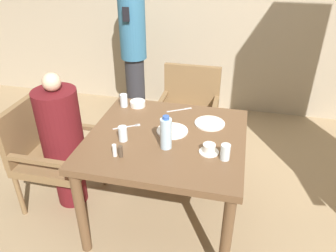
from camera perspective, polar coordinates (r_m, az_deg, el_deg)
ground_plane at (r=2.75m, az=-0.25°, el=-15.10°), size 16.00×16.00×0.00m
dining_table at (r=2.33m, az=-0.29°, el=-3.79°), size 1.08×1.02×0.75m
chair_left_side at (r=2.77m, az=-20.05°, el=-3.86°), size 0.56×0.56×0.87m
diner_in_left_chair at (r=2.65m, az=-17.84°, el=-2.53°), size 0.32×0.32×1.14m
chair_far_side at (r=3.20m, az=3.57°, el=2.90°), size 0.56×0.56×0.87m
standing_host at (r=3.69m, az=-6.04°, el=13.40°), size 0.28×0.32×1.66m
plate_main_left at (r=2.32m, az=0.76°, el=-0.85°), size 0.22×0.22×0.01m
plate_main_right at (r=2.43m, az=7.27°, el=0.47°), size 0.22×0.22×0.01m
teacup_with_saucer at (r=2.11m, az=7.16°, el=-3.99°), size 0.13×0.13×0.06m
bowl_small at (r=2.68m, az=-5.29°, el=3.93°), size 0.12×0.12×0.04m
water_bottle at (r=2.10m, az=-0.35°, el=-1.24°), size 0.08×0.08×0.23m
glass_tall_near at (r=2.05m, az=9.95°, el=-4.49°), size 0.06×0.06×0.10m
glass_tall_mid at (r=2.22m, az=-7.87°, el=-1.32°), size 0.06×0.06×0.10m
glass_tall_far at (r=2.67m, az=-7.71°, el=4.44°), size 0.06×0.06×0.10m
salt_shaker at (r=2.08m, az=-9.28°, el=-4.21°), size 0.03×0.03×0.08m
pepper_shaker at (r=2.07m, az=-8.26°, el=-4.41°), size 0.03×0.03×0.08m
fork_beside_plate at (r=2.40m, az=-6.71°, el=-0.05°), size 0.18×0.12×0.00m
knife_beside_plate at (r=2.61m, az=2.17°, el=2.87°), size 0.19×0.12×0.00m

